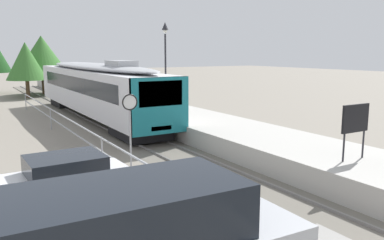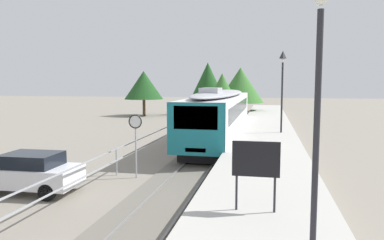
{
  "view_description": "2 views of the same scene",
  "coord_description": "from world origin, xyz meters",
  "px_view_note": "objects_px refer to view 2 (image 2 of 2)",
  "views": [
    {
      "loc": [
        -7.73,
        -1.88,
        4.31
      ],
      "look_at": [
        0.4,
        11.7,
        1.6
      ],
      "focal_mm": 36.97,
      "sensor_mm": 36.0,
      "label": 1
    },
    {
      "loc": [
        3.33,
        -3.14,
        4.16
      ],
      "look_at": [
        -1.0,
        17.7,
        2.0
      ],
      "focal_mm": 34.13,
      "sensor_mm": 36.0,
      "label": 2
    }
  ],
  "objects_px": {
    "platform_lamp_mid_platform": "(282,76)",
    "speed_limit_sign": "(135,130)",
    "platform_lamp_near_end": "(319,58)",
    "parked_hatchback_white": "(28,172)",
    "commuter_train": "(221,111)",
    "platform_notice_board": "(256,161)"
  },
  "relations": [
    {
      "from": "platform_lamp_mid_platform",
      "to": "speed_limit_sign",
      "type": "bearing_deg",
      "value": -123.64
    },
    {
      "from": "platform_lamp_near_end",
      "to": "parked_hatchback_white",
      "type": "xyz_separation_m",
      "value": [
        -9.79,
        4.88,
        -3.83
      ]
    },
    {
      "from": "platform_lamp_mid_platform",
      "to": "parked_hatchback_white",
      "type": "bearing_deg",
      "value": -127.73
    },
    {
      "from": "platform_lamp_near_end",
      "to": "platform_lamp_mid_platform",
      "type": "distance_m",
      "value": 17.53
    },
    {
      "from": "platform_lamp_near_end",
      "to": "parked_hatchback_white",
      "type": "distance_m",
      "value": 11.59
    },
    {
      "from": "commuter_train",
      "to": "platform_notice_board",
      "type": "height_order",
      "value": "commuter_train"
    },
    {
      "from": "commuter_train",
      "to": "parked_hatchback_white",
      "type": "height_order",
      "value": "commuter_train"
    },
    {
      "from": "commuter_train",
      "to": "platform_lamp_mid_platform",
      "type": "relative_size",
      "value": 3.56
    },
    {
      "from": "commuter_train",
      "to": "platform_notice_board",
      "type": "xyz_separation_m",
      "value": [
        3.07,
        -17.05,
        0.04
      ]
    },
    {
      "from": "parked_hatchback_white",
      "to": "platform_notice_board",
      "type": "bearing_deg",
      "value": -18.07
    },
    {
      "from": "platform_notice_board",
      "to": "parked_hatchback_white",
      "type": "relative_size",
      "value": 0.44
    },
    {
      "from": "platform_lamp_mid_platform",
      "to": "speed_limit_sign",
      "type": "xyz_separation_m",
      "value": [
        -6.51,
        -9.79,
        -2.5
      ]
    },
    {
      "from": "commuter_train",
      "to": "speed_limit_sign",
      "type": "height_order",
      "value": "commuter_train"
    },
    {
      "from": "speed_limit_sign",
      "to": "commuter_train",
      "type": "bearing_deg",
      "value": 78.71
    },
    {
      "from": "platform_lamp_mid_platform",
      "to": "platform_lamp_near_end",
      "type": "bearing_deg",
      "value": -90.0
    },
    {
      "from": "platform_notice_board",
      "to": "platform_lamp_mid_platform",
      "type": "bearing_deg",
      "value": 85.67
    },
    {
      "from": "parked_hatchback_white",
      "to": "speed_limit_sign",
      "type": "bearing_deg",
      "value": 41.15
    },
    {
      "from": "platform_lamp_near_end",
      "to": "platform_notice_board",
      "type": "bearing_deg",
      "value": 119.46
    },
    {
      "from": "commuter_train",
      "to": "speed_limit_sign",
      "type": "distance_m",
      "value": 11.6
    },
    {
      "from": "platform_lamp_mid_platform",
      "to": "platform_notice_board",
      "type": "bearing_deg",
      "value": -94.33
    },
    {
      "from": "commuter_train",
      "to": "platform_notice_board",
      "type": "distance_m",
      "value": 17.32
    },
    {
      "from": "commuter_train",
      "to": "platform_lamp_mid_platform",
      "type": "height_order",
      "value": "platform_lamp_mid_platform"
    }
  ]
}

